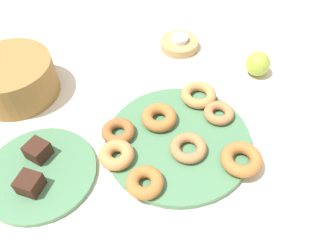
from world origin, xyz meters
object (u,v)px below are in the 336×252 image
(donut_7, at_px, (219,113))
(brownie_near, at_px, (30,184))
(donut_1, at_px, (188,148))
(cake_plate, at_px, (40,173))
(donut_2, at_px, (117,155))
(tealight, at_px, (180,39))
(donut_0, at_px, (118,131))
(donut_4, at_px, (145,182))
(candle_holder, at_px, (179,44))
(donut_3, at_px, (159,117))
(donut_6, at_px, (241,159))
(donut_plate, at_px, (178,141))
(basket, at_px, (14,79))
(donut_5, at_px, (199,95))
(apple, at_px, (258,64))
(brownie_far, at_px, (38,150))

(donut_7, bearing_deg, brownie_near, 149.19)
(donut_1, distance_m, cake_plate, 0.34)
(donut_2, xyz_separation_m, donut_7, (0.24, -0.13, -0.00))
(donut_7, xyz_separation_m, cake_plate, (-0.37, 0.26, -0.02))
(donut_2, bearing_deg, tealight, 14.01)
(donut_0, bearing_deg, cake_plate, 154.42)
(donut_7, bearing_deg, donut_4, 171.87)
(donut_0, relative_size, donut_7, 1.06)
(candle_holder, height_order, tealight, tealight)
(donut_3, xyz_separation_m, donut_6, (-0.00, -0.23, -0.00))
(donut_plate, height_order, basket, basket)
(candle_holder, distance_m, basket, 0.50)
(donut_4, relative_size, candle_holder, 0.70)
(donut_5, distance_m, donut_7, 0.08)
(donut_plate, relative_size, donut_4, 4.31)
(donut_3, relative_size, donut_7, 1.16)
(donut_6, bearing_deg, donut_2, 120.99)
(donut_7, distance_m, candle_holder, 0.32)
(donut_6, xyz_separation_m, basket, (-0.11, 0.62, 0.02))
(donut_1, height_order, brownie_near, brownie_near)
(donut_7, bearing_deg, donut_0, 137.01)
(cake_plate, distance_m, candle_holder, 0.57)
(donut_6, xyz_separation_m, apple, (0.32, 0.10, 0.00))
(donut_2, distance_m, apple, 0.49)
(donut_5, bearing_deg, brownie_near, 158.90)
(donut_7, height_order, brownie_near, brownie_near)
(donut_2, height_order, apple, apple)
(donut_0, height_order, cake_plate, donut_0)
(donut_plate, xyz_separation_m, brownie_far, (-0.22, 0.25, 0.02))
(donut_7, relative_size, brownie_far, 1.62)
(donut_plate, bearing_deg, donut_7, -21.10)
(donut_3, relative_size, apple, 1.27)
(donut_5, bearing_deg, candle_holder, 43.90)
(brownie_far, bearing_deg, donut_1, -55.05)
(donut_plate, relative_size, apple, 5.04)
(donut_3, relative_size, donut_6, 0.94)
(donut_1, bearing_deg, cake_plate, 132.40)
(candle_holder, relative_size, basket, 0.53)
(donut_plate, distance_m, brownie_near, 0.35)
(basket, bearing_deg, cake_plate, -121.92)
(cake_plate, xyz_separation_m, basket, (0.16, 0.25, 0.04))
(donut_4, bearing_deg, donut_5, 7.13)
(donut_0, height_order, donut_5, same)
(donut_plate, height_order, donut_3, donut_3)
(donut_0, distance_m, brownie_far, 0.19)
(donut_0, xyz_separation_m, apple, (0.41, -0.18, 0.01))
(donut_2, xyz_separation_m, brownie_near, (-0.16, 0.11, 0.00))
(donut_plate, height_order, donut_0, donut_0)
(donut_plate, height_order, donut_5, donut_5)
(donut_4, bearing_deg, apple, -5.16)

